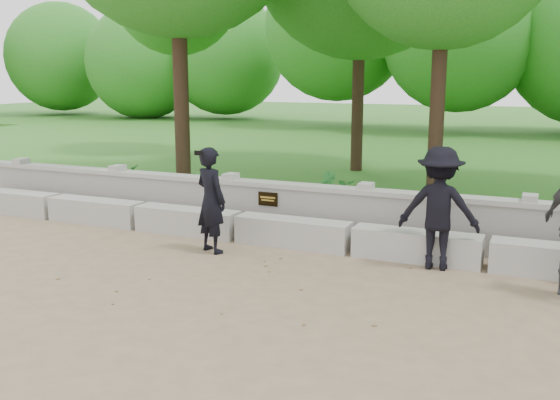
{
  "coord_description": "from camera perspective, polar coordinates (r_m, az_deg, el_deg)",
  "views": [
    {
      "loc": [
        4.75,
        -7.14,
        2.74
      ],
      "look_at": [
        1.06,
        1.24,
        0.89
      ],
      "focal_mm": 40.0,
      "sensor_mm": 36.0,
      "label": 1
    }
  ],
  "objects": [
    {
      "name": "ground",
      "position": [
        9.0,
        -9.48,
        -6.46
      ],
      "size": [
        80.0,
        80.0,
        0.0
      ],
      "primitive_type": "plane",
      "color": "#8E7757",
      "rests_on": "ground"
    },
    {
      "name": "lawn",
      "position": [
        21.82,
        11.03,
        4.32
      ],
      "size": [
        40.0,
        22.0,
        0.25
      ],
      "primitive_type": "cube",
      "color": "#306722",
      "rests_on": "ground"
    },
    {
      "name": "concrete_bench",
      "position": [
        10.51,
        -3.87,
        -2.45
      ],
      "size": [
        11.9,
        0.45,
        0.45
      ],
      "color": "#A6A49D",
      "rests_on": "ground"
    },
    {
      "name": "parapet_wall",
      "position": [
        11.07,
        -2.21,
        -0.45
      ],
      "size": [
        12.5,
        0.35,
        0.9
      ],
      "color": "#9C9A94",
      "rests_on": "ground"
    },
    {
      "name": "man_main",
      "position": [
        9.71,
        -6.33,
        -0.01
      ],
      "size": [
        0.71,
        0.67,
        1.65
      ],
      "color": "black",
      "rests_on": "ground"
    },
    {
      "name": "visitor_mid",
      "position": [
        9.1,
        14.34,
        -0.75
      ],
      "size": [
        1.18,
        0.73,
        1.76
      ],
      "color": "black",
      "rests_on": "ground"
    },
    {
      "name": "shrub_a",
      "position": [
        12.42,
        -7.54,
        1.13
      ],
      "size": [
        0.37,
        0.36,
        0.59
      ],
      "primitive_type": "imported",
      "rotation": [
        0.0,
        0.0,
        0.72
      ],
      "color": "#26712B",
      "rests_on": "lawn"
    },
    {
      "name": "shrub_b",
      "position": [
        12.06,
        4.36,
        1.05
      ],
      "size": [
        0.46,
        0.46,
        0.65
      ],
      "primitive_type": "imported",
      "rotation": [
        0.0,
        0.0,
        2.32
      ],
      "color": "#26712B",
      "rests_on": "lawn"
    },
    {
      "name": "shrub_c",
      "position": [
        11.15,
        6.28,
        0.05
      ],
      "size": [
        0.6,
        0.53,
        0.61
      ],
      "primitive_type": "imported",
      "rotation": [
        0.0,
        0.0,
        3.25
      ],
      "color": "#26712B",
      "rests_on": "lawn"
    },
    {
      "name": "shrub_d",
      "position": [
        14.28,
        -13.21,
        2.13
      ],
      "size": [
        0.35,
        0.37,
        0.52
      ],
      "primitive_type": "imported",
      "rotation": [
        0.0,
        0.0,
        5.09
      ],
      "color": "#26712B",
      "rests_on": "lawn"
    }
  ]
}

